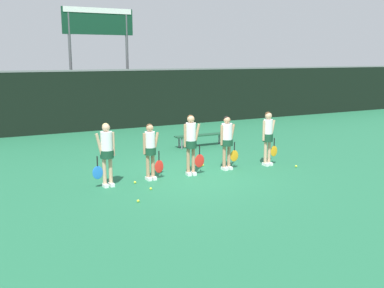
% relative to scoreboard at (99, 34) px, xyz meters
% --- Properties ---
extents(ground_plane, '(140.00, 140.00, 0.00)m').
position_rel_scoreboard_xyz_m(ground_plane, '(-0.56, -11.20, -4.53)').
color(ground_plane, '#216642').
extents(fence_windscreen, '(60.00, 0.08, 2.85)m').
position_rel_scoreboard_xyz_m(fence_windscreen, '(-0.56, -1.97, -3.09)').
color(fence_windscreen, black).
rests_on(fence_windscreen, ground_plane).
extents(scoreboard, '(3.56, 0.15, 5.80)m').
position_rel_scoreboard_xyz_m(scoreboard, '(0.00, 0.00, 0.00)').
color(scoreboard, '#515156').
rests_on(scoreboard, ground_plane).
extents(bench_courtside, '(2.16, 0.39, 0.46)m').
position_rel_scoreboard_xyz_m(bench_courtside, '(1.74, -7.56, -4.12)').
color(bench_courtside, '#19472D').
rests_on(bench_courtside, ground_plane).
extents(player_0, '(0.64, 0.36, 1.72)m').
position_rel_scoreboard_xyz_m(player_0, '(-3.11, -11.24, -3.52)').
color(player_0, tan).
rests_on(player_0, ground_plane).
extents(player_1, '(0.61, 0.33, 1.60)m').
position_rel_scoreboard_xyz_m(player_1, '(-1.82, -11.14, -3.60)').
color(player_1, tan).
rests_on(player_1, ground_plane).
extents(player_2, '(0.63, 0.34, 1.78)m').
position_rel_scoreboard_xyz_m(player_2, '(-0.56, -11.20, -3.48)').
color(player_2, tan).
rests_on(player_2, ground_plane).
extents(player_3, '(0.66, 0.38, 1.66)m').
position_rel_scoreboard_xyz_m(player_3, '(0.71, -11.13, -3.55)').
color(player_3, tan).
rests_on(player_3, ground_plane).
extents(player_4, '(0.61, 0.33, 1.73)m').
position_rel_scoreboard_xyz_m(player_4, '(2.15, -11.25, -3.51)').
color(player_4, tan).
rests_on(player_4, ground_plane).
extents(tennis_ball_0, '(0.07, 0.07, 0.07)m').
position_rel_scoreboard_xyz_m(tennis_ball_0, '(-2.20, -12.07, -4.50)').
color(tennis_ball_0, '#CCE033').
rests_on(tennis_ball_0, ground_plane).
extents(tennis_ball_1, '(0.07, 0.07, 0.07)m').
position_rel_scoreboard_xyz_m(tennis_ball_1, '(2.80, -11.90, -4.49)').
color(tennis_ball_1, '#CCE033').
rests_on(tennis_ball_1, ground_plane).
extents(tennis_ball_2, '(0.07, 0.07, 0.07)m').
position_rel_scoreboard_xyz_m(tennis_ball_2, '(0.26, -10.42, -4.49)').
color(tennis_ball_2, '#CCE033').
rests_on(tennis_ball_2, ground_plane).
extents(tennis_ball_3, '(0.07, 0.07, 0.07)m').
position_rel_scoreboard_xyz_m(tennis_ball_3, '(-2.36, -11.30, -4.49)').
color(tennis_ball_3, '#CCE033').
rests_on(tennis_ball_3, ground_plane).
extents(tennis_ball_4, '(0.07, 0.07, 0.07)m').
position_rel_scoreboard_xyz_m(tennis_ball_4, '(-2.86, -12.87, -4.49)').
color(tennis_ball_4, '#CCE033').
rests_on(tennis_ball_4, ground_plane).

